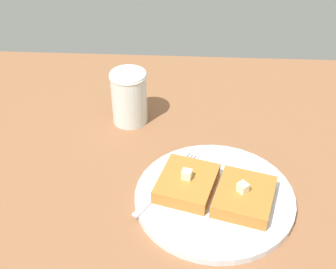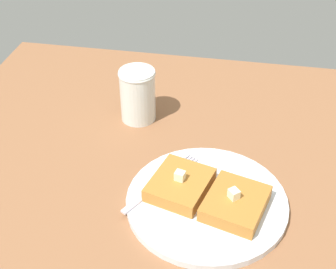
% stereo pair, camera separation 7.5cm
% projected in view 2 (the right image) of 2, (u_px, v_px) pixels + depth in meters
% --- Properties ---
extents(table_surface, '(1.05, 1.05, 0.03)m').
position_uv_depth(table_surface, '(222.00, 254.00, 0.63)').
color(table_surface, brown).
rests_on(table_surface, ground).
extents(plate, '(0.24, 0.24, 0.01)m').
position_uv_depth(plate, '(206.00, 201.00, 0.69)').
color(plate, silver).
rests_on(plate, table_surface).
extents(toast_slice_left, '(0.10, 0.11, 0.02)m').
position_uv_depth(toast_slice_left, '(179.00, 184.00, 0.69)').
color(toast_slice_left, '#B2702C').
rests_on(toast_slice_left, plate).
extents(toast_slice_middle, '(0.10, 0.11, 0.02)m').
position_uv_depth(toast_slice_middle, '(235.00, 203.00, 0.66)').
color(toast_slice_middle, '#AF6D2B').
rests_on(toast_slice_middle, plate).
extents(butter_pat_primary, '(0.02, 0.02, 0.01)m').
position_uv_depth(butter_pat_primary, '(179.00, 176.00, 0.68)').
color(butter_pat_primary, '#F7EFC5').
rests_on(butter_pat_primary, toast_slice_left).
extents(butter_pat_secondary, '(0.02, 0.02, 0.01)m').
position_uv_depth(butter_pat_secondary, '(233.00, 194.00, 0.65)').
color(butter_pat_secondary, '#F6F1C8').
rests_on(butter_pat_secondary, toast_slice_middle).
extents(fork, '(0.09, 0.15, 0.00)m').
position_uv_depth(fork, '(164.00, 179.00, 0.71)').
color(fork, silver).
rests_on(fork, plate).
extents(syrup_jar, '(0.07, 0.07, 0.10)m').
position_uv_depth(syrup_jar, '(137.00, 97.00, 0.84)').
color(syrup_jar, '#482208').
rests_on(syrup_jar, table_surface).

